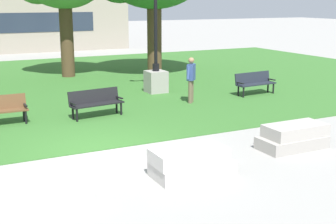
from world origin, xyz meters
TOP-DOWN VIEW (x-y plane):
  - ground_plane at (0.00, 0.00)m, footprint 140.00×140.00m
  - grass_lawn at (0.00, 10.00)m, footprint 40.00×20.00m
  - concrete_block_center at (-2.03, -2.49)m, footprint 1.80×0.90m
  - concrete_block_left at (1.24, -2.57)m, footprint 1.82×0.90m
  - concrete_block_right at (4.62, -2.06)m, footprint 1.82×0.90m
  - park_bench_near_left at (8.03, 4.17)m, footprint 1.84×0.68m
  - park_bench_far_left at (1.04, 3.48)m, footprint 1.86×0.77m
  - lamp_post_right at (4.62, 6.40)m, footprint 1.32×0.80m
  - person_bystander_near_lawn at (4.92, 3.97)m, footprint 0.60×0.47m

SIDE VIEW (x-z plane):
  - ground_plane at x=0.00m, z-range 0.00..0.00m
  - grass_lawn at x=0.00m, z-range 0.00..0.02m
  - concrete_block_center at x=-2.03m, z-range -0.01..0.63m
  - concrete_block_left at x=1.24m, z-range -0.01..0.63m
  - concrete_block_right at x=4.62m, z-range -0.01..0.63m
  - park_bench_near_left at x=8.03m, z-range 0.09..0.99m
  - park_bench_far_left at x=1.04m, z-range 0.09..0.99m
  - person_bystander_near_lawn at x=4.92m, z-range 0.13..1.84m
  - lamp_post_right at x=4.62m, z-range -1.51..3.62m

